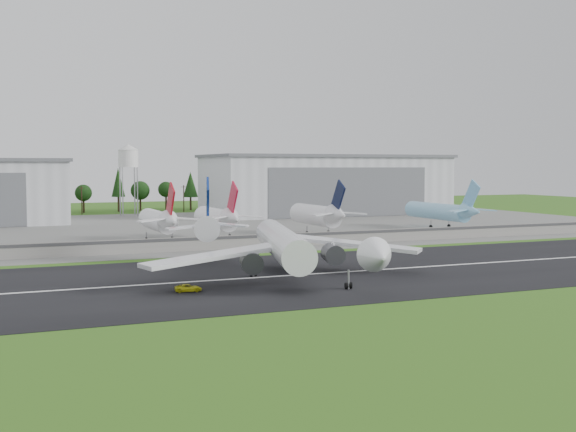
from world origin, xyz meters
name	(u,v)px	position (x,y,z in m)	size (l,w,h in m)	color
ground	(350,281)	(0.00, 0.00, 0.00)	(600.00, 600.00, 0.00)	#215915
runway	(326,273)	(0.00, 10.00, 0.05)	(320.00, 60.00, 0.10)	black
runway_centerline	(326,273)	(0.00, 10.00, 0.11)	(220.00, 1.00, 0.02)	white
apron	(181,228)	(0.00, 120.00, 0.05)	(320.00, 150.00, 0.10)	slate
blast_fence	(247,242)	(0.00, 54.99, 1.81)	(240.00, 0.61, 3.50)	gray
hangar_east	(326,184)	(75.00, 164.92, 12.63)	(102.00, 47.00, 25.20)	silver
water_tower	(128,156)	(-5.00, 185.00, 24.55)	(8.40, 8.40, 29.40)	#99999E
utility_poles	(134,213)	(0.00, 200.00, 0.00)	(230.00, 3.00, 12.00)	black
treeline	(128,211)	(0.00, 215.00, 0.00)	(320.00, 16.00, 22.00)	black
main_airliner	(284,251)	(-8.91, 9.58, 4.89)	(55.25, 58.40, 18.17)	white
ground_vehicle	(188,288)	(-29.57, 0.45, 0.72)	(2.06, 4.46, 1.24)	#CCCA18
parked_jet_red_a	(160,220)	(-16.73, 76.54, 6.05)	(7.36, 31.29, 16.55)	white
parked_jet_red_b	(219,218)	(-0.36, 76.56, 6.17)	(7.36, 31.29, 16.68)	white
parked_jet_navy	(320,215)	(30.36, 76.58, 6.30)	(7.36, 31.29, 16.81)	white
parked_jet_skyblue	(443,211)	(76.70, 81.53, 5.96)	(7.36, 37.29, 16.51)	#88C6EA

